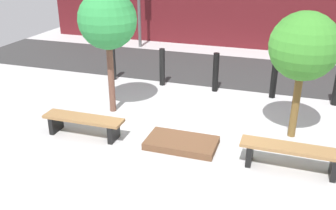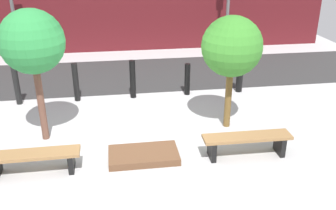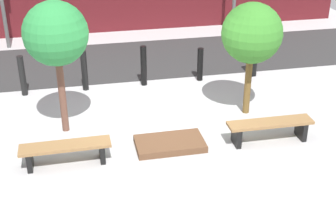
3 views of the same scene
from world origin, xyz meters
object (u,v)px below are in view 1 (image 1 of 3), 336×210
at_px(tree_behind_left_bench, 108,21).
at_px(bollard_center, 216,72).
at_px(bollard_right, 274,81).
at_px(bench_left, 84,122).
at_px(bench_right, 291,153).
at_px(bollard_far_left, 113,63).
at_px(bollard_left, 162,67).
at_px(planter_bed, 182,143).
at_px(tree_behind_right_bench, 304,47).

height_order(tree_behind_left_bench, bollard_center, tree_behind_left_bench).
bearing_deg(bollard_right, tree_behind_left_bench, -149.84).
xyz_separation_m(bench_left, bollard_center, (2.07, 3.46, 0.23)).
distance_m(bench_right, tree_behind_left_bench, 4.74).
bearing_deg(bollard_center, bench_right, -59.02).
distance_m(bollard_far_left, bollard_right, 4.60).
height_order(bollard_center, bollard_right, bollard_center).
bearing_deg(bollard_left, bench_left, -98.89).
xyz_separation_m(planter_bed, bollard_center, (0.00, 3.26, 0.46)).
relative_size(bollard_center, bollard_right, 1.19).
relative_size(bench_left, tree_behind_right_bench, 0.66).
distance_m(bollard_left, bollard_center, 1.53).
relative_size(tree_behind_right_bench, bollard_far_left, 2.51).
height_order(planter_bed, bollard_far_left, bollard_far_left).
bearing_deg(bench_right, bench_left, -179.41).
distance_m(bench_right, bollard_right, 3.50).
bearing_deg(bollard_center, planter_bed, -90.00).
xyz_separation_m(planter_bed, tree_behind_left_bench, (-2.07, 1.16, 2.10)).
distance_m(bollard_far_left, bollard_center, 3.07).
xyz_separation_m(tree_behind_left_bench, bollard_right, (3.61, 2.10, -1.72)).
bearing_deg(planter_bed, bench_left, -174.49).
bearing_deg(tree_behind_right_bench, bollard_left, 149.84).
height_order(bench_right, bollard_center, bollard_center).
bearing_deg(bollard_center, bench_left, -120.98).
distance_m(bench_left, bollard_center, 4.04).
relative_size(planter_bed, tree_behind_left_bench, 0.49).
bearing_deg(bench_left, bench_right, -0.59).
distance_m(planter_bed, bollard_left, 3.63).
distance_m(planter_bed, bollard_right, 3.62).
relative_size(bollard_far_left, bollard_left, 0.97).
distance_m(bench_left, bollard_far_left, 3.60).
bearing_deg(bollard_left, bollard_far_left, 180.00).
xyz_separation_m(tree_behind_right_bench, bollard_center, (-2.07, 2.10, -1.38)).
bearing_deg(planter_bed, bollard_left, 115.24).
distance_m(bollard_center, bollard_right, 1.54).
xyz_separation_m(tree_behind_left_bench, tree_behind_right_bench, (4.15, 0.00, -0.26)).
bearing_deg(tree_behind_left_bench, bollard_left, 75.56).
xyz_separation_m(bench_right, bollard_right, (-0.54, 3.46, 0.12)).
height_order(bench_right, tree_behind_right_bench, tree_behind_right_bench).
height_order(tree_behind_right_bench, bollard_right, tree_behind_right_bench).
height_order(bollard_left, bollard_center, bollard_center).
relative_size(bench_right, bollard_right, 1.98).
height_order(bollard_far_left, bollard_right, bollard_far_left).
distance_m(bench_left, planter_bed, 2.10).
bearing_deg(tree_behind_right_bench, bollard_far_left, 157.81).
bearing_deg(bollard_far_left, bench_left, -73.95).
bearing_deg(bollard_far_left, bollard_center, 0.00).
bearing_deg(bollard_far_left, planter_bed, -46.69).
bearing_deg(bench_right, bollard_far_left, 146.69).
relative_size(bench_left, bollard_right, 1.91).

